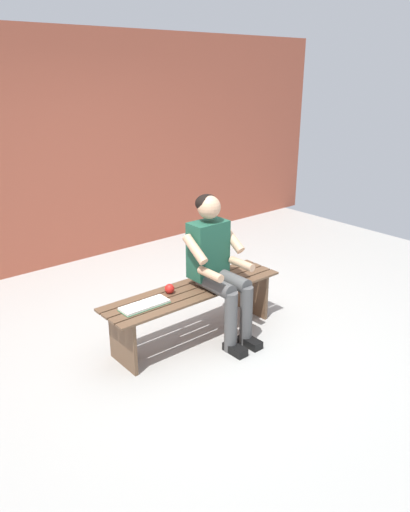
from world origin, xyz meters
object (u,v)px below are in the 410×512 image
apple (170,289)px  person_seated (217,262)px  bench_near (194,301)px  book_open (145,305)px

apple → person_seated: bearing=156.8°
bench_near → apple: 0.27m
person_seated → bench_near: bearing=-29.7°
person_seated → book_open: bearing=-7.8°
person_seated → apple: person_seated is taller
person_seated → book_open: size_ratio=3.09×
person_seated → apple: size_ratio=15.17×
bench_near → apple: bearing=-17.1°
apple → book_open: 0.31m
person_seated → apple: 0.47m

